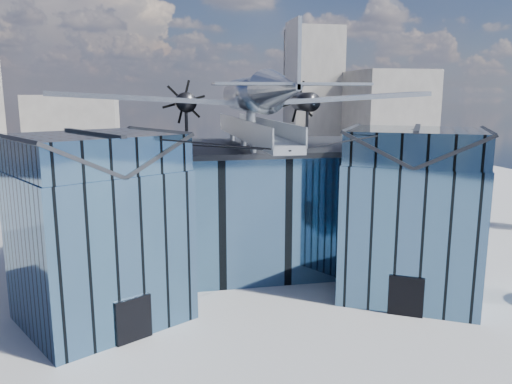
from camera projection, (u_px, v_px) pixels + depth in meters
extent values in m
plane|color=#949498|center=(262.00, 298.00, 34.81)|extent=(120.00, 120.00, 0.00)
cube|color=#43688A|center=(240.00, 205.00, 42.57)|extent=(28.00, 14.00, 9.50)
cube|color=#23252A|center=(239.00, 147.00, 41.62)|extent=(28.00, 14.00, 0.40)
cube|color=#43688A|center=(100.00, 246.00, 30.91)|extent=(11.79, 11.43, 9.50)
cube|color=#43688A|center=(94.00, 152.00, 29.79)|extent=(11.56, 11.20, 2.20)
cube|color=#23252A|center=(56.00, 155.00, 28.33)|extent=(7.98, 9.23, 2.40)
cube|color=#23252A|center=(128.00, 150.00, 31.25)|extent=(7.98, 9.23, 2.40)
cube|color=#23252A|center=(93.00, 133.00, 29.58)|extent=(4.30, 7.10, 0.18)
cube|color=black|center=(134.00, 320.00, 28.58)|extent=(2.03, 1.32, 2.60)
cube|color=black|center=(163.00, 233.00, 33.83)|extent=(0.34, 0.34, 9.50)
cube|color=#43688A|center=(411.00, 229.00, 34.97)|extent=(11.79, 11.43, 9.50)
cube|color=#43688A|center=(416.00, 145.00, 33.86)|extent=(11.56, 11.20, 2.20)
cube|color=#23252A|center=(382.00, 144.00, 34.57)|extent=(7.98, 9.23, 2.40)
cube|color=#23252A|center=(451.00, 146.00, 33.15)|extent=(7.98, 9.23, 2.40)
cube|color=#23252A|center=(417.00, 128.00, 33.64)|extent=(4.30, 7.10, 0.18)
cube|color=black|center=(406.00, 296.00, 31.86)|extent=(2.03, 1.32, 2.60)
cube|color=black|center=(347.00, 223.00, 36.39)|extent=(0.34, 0.34, 9.50)
cube|color=#9FA5AD|center=(252.00, 135.00, 36.06)|extent=(1.80, 21.00, 0.50)
cube|color=#9FA5AD|center=(240.00, 126.00, 35.76)|extent=(0.08, 21.00, 1.10)
cube|color=#9FA5AD|center=(264.00, 126.00, 36.11)|extent=(0.08, 21.00, 1.10)
cylinder|color=#9FA5AD|center=(232.00, 135.00, 45.33)|extent=(0.44, 0.44, 1.35)
cylinder|color=#9FA5AD|center=(244.00, 140.00, 39.56)|extent=(0.44, 0.44, 1.35)
cylinder|color=#9FA5AD|center=(253.00, 145.00, 35.71)|extent=(0.44, 0.44, 1.35)
cylinder|color=#9FA5AD|center=(251.00, 122.00, 36.36)|extent=(0.70, 0.70, 1.40)
cylinder|color=black|center=(185.00, 142.00, 27.77)|extent=(10.55, 6.08, 0.69)
cylinder|color=black|center=(362.00, 139.00, 29.80)|extent=(10.55, 6.08, 0.69)
cylinder|color=black|center=(214.00, 146.00, 33.66)|extent=(6.09, 17.04, 1.19)
cylinder|color=black|center=(299.00, 145.00, 34.82)|extent=(6.09, 17.04, 1.19)
cylinder|color=#A7ACB4|center=(251.00, 95.00, 35.99)|extent=(2.50, 11.00, 2.50)
sphere|color=#A7ACB4|center=(238.00, 95.00, 41.28)|extent=(2.50, 2.50, 2.50)
cube|color=black|center=(240.00, 86.00, 40.19)|extent=(1.60, 1.40, 0.50)
cone|color=#A7ACB4|center=(281.00, 89.00, 27.27)|extent=(2.50, 7.00, 2.50)
cube|color=#A7ACB4|center=(293.00, 55.00, 24.75)|extent=(0.18, 2.40, 3.40)
cube|color=#A7ACB4|center=(292.00, 84.00, 25.12)|extent=(8.00, 1.80, 0.14)
cube|color=#A7ACB4|center=(152.00, 99.00, 35.66)|extent=(14.00, 3.20, 1.08)
cylinder|color=black|center=(185.00, 102.00, 36.75)|extent=(1.44, 3.20, 1.44)
cone|color=black|center=(184.00, 102.00, 38.48)|extent=(0.70, 0.70, 0.70)
cube|color=black|center=(184.00, 102.00, 38.62)|extent=(1.05, 0.06, 3.33)
cube|color=black|center=(184.00, 102.00, 38.62)|extent=(2.53, 0.06, 2.53)
cube|color=black|center=(184.00, 102.00, 38.62)|extent=(3.33, 0.06, 1.05)
cylinder|color=black|center=(186.00, 119.00, 36.40)|extent=(0.24, 0.24, 1.75)
cube|color=#A7ACB4|center=(337.00, 99.00, 38.37)|extent=(14.00, 3.20, 1.08)
cylinder|color=black|center=(305.00, 102.00, 38.53)|extent=(1.44, 3.20, 1.44)
cone|color=black|center=(299.00, 102.00, 40.26)|extent=(0.70, 0.70, 0.70)
cube|color=black|center=(298.00, 102.00, 40.40)|extent=(1.05, 0.06, 3.33)
cube|color=black|center=(298.00, 102.00, 40.40)|extent=(2.53, 0.06, 2.53)
cube|color=black|center=(298.00, 102.00, 40.40)|extent=(3.33, 0.06, 1.05)
cylinder|color=black|center=(307.00, 118.00, 38.18)|extent=(0.24, 0.24, 1.75)
cube|color=gray|center=(386.00, 125.00, 85.48)|extent=(12.00, 14.00, 18.00)
cube|color=gray|center=(75.00, 138.00, 82.54)|extent=(14.00, 10.00, 14.00)
cube|color=gray|center=(313.00, 101.00, 92.41)|extent=(9.00, 9.00, 26.00)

